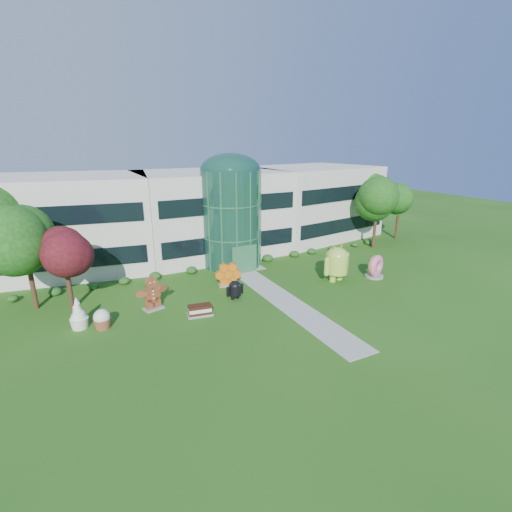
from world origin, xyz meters
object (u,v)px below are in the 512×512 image
android_black (235,288)px  gingerbread (152,293)px  android_green (337,261)px  donut (375,266)px

android_black → gingerbread: (-6.44, 1.15, 0.41)m
android_green → gingerbread: (-16.61, 1.57, -0.56)m
gingerbread → donut: bearing=-22.5°
android_green → donut: 4.06m
android_black → gingerbread: gingerbread is taller
gingerbread → android_green: bearing=-20.8°
gingerbread → android_black: bearing=-25.5°
android_green → gingerbread: 16.69m
donut → android_green: bearing=147.7°
android_black → donut: 14.09m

